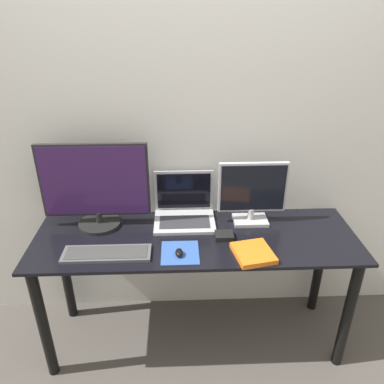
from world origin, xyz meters
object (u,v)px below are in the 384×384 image
(book, at_px, (253,253))
(power_brick, at_px, (224,236))
(keyboard, at_px, (107,254))
(mouse, at_px, (179,253))
(monitor_left, at_px, (95,187))
(monitor_right, at_px, (252,192))
(laptop, at_px, (184,209))

(book, relative_size, power_brick, 2.38)
(keyboard, distance_m, book, 0.74)
(mouse, height_order, power_brick, mouse)
(monitor_left, xyz_separation_m, power_brick, (0.70, -0.17, -0.23))
(monitor_right, relative_size, laptop, 1.10)
(monitor_left, distance_m, mouse, 0.60)
(book, bearing_deg, laptop, 131.89)
(monitor_left, bearing_deg, keyboard, -73.57)
(laptop, bearing_deg, power_brick, -45.77)
(mouse, relative_size, book, 0.27)
(laptop, height_order, power_brick, laptop)
(monitor_left, relative_size, keyboard, 1.33)
(mouse, distance_m, book, 0.38)
(monitor_right, bearing_deg, monitor_left, -180.00)
(monitor_right, xyz_separation_m, keyboard, (-0.79, -0.30, -0.18))
(keyboard, bearing_deg, laptop, 40.83)
(keyboard, bearing_deg, monitor_left, 106.43)
(monitor_left, relative_size, monitor_right, 1.55)
(monitor_right, xyz_separation_m, book, (-0.04, -0.33, -0.18))
(monitor_left, height_order, mouse, monitor_left)
(mouse, xyz_separation_m, power_brick, (0.25, 0.15, -0.01))
(mouse, bearing_deg, keyboard, 176.30)
(keyboard, distance_m, power_brick, 0.63)
(book, distance_m, power_brick, 0.21)
(monitor_right, distance_m, book, 0.38)
(laptop, height_order, mouse, laptop)
(mouse, bearing_deg, book, -1.35)
(monitor_right, height_order, laptop, monitor_right)
(keyboard, relative_size, book, 1.92)
(keyboard, xyz_separation_m, power_brick, (0.61, 0.13, 0.01))
(monitor_left, height_order, power_brick, monitor_left)
(monitor_left, xyz_separation_m, mouse, (0.46, -0.32, -0.22))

